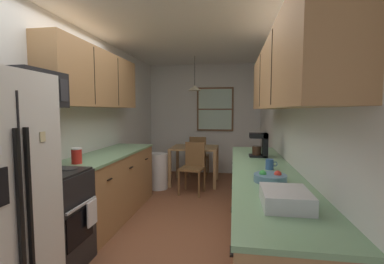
{
  "coord_description": "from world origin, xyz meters",
  "views": [
    {
      "loc": [
        0.69,
        -2.66,
        1.48
      ],
      "look_at": [
        0.05,
        1.41,
        1.15
      ],
      "focal_mm": 24.91,
      "sensor_mm": 36.0,
      "label": 1
    }
  ],
  "objects_px": {
    "table_serving_bowl": "(200,145)",
    "fruit_bowl": "(270,177)",
    "dining_table": "(195,153)",
    "dish_rack": "(285,198)",
    "dining_chair_near": "(193,165)",
    "stove_range": "(48,220)",
    "coffee_maker": "(261,144)",
    "dining_chair_far": "(199,154)",
    "mug_by_coffeemaker": "(270,164)",
    "trash_bin": "(159,171)",
    "storage_canister": "(77,156)",
    "microwave_over_range": "(31,89)"
  },
  "relations": [
    {
      "from": "dining_chair_near",
      "to": "mug_by_coffeemaker",
      "type": "xyz_separation_m",
      "value": [
        1.07,
        -2.0,
        0.45
      ]
    },
    {
      "from": "dish_rack",
      "to": "dining_table",
      "type": "bearing_deg",
      "value": 106.65
    },
    {
      "from": "dining_chair_near",
      "to": "trash_bin",
      "type": "xyz_separation_m",
      "value": [
        -0.68,
        0.13,
        -0.16
      ]
    },
    {
      "from": "dining_table",
      "to": "microwave_over_range",
      "type": "bearing_deg",
      "value": -108.32
    },
    {
      "from": "dining_table",
      "to": "dining_chair_near",
      "type": "height_order",
      "value": "dining_chair_near"
    },
    {
      "from": "dining_chair_far",
      "to": "mug_by_coffeemaker",
      "type": "bearing_deg",
      "value": -70.62
    },
    {
      "from": "storage_canister",
      "to": "coffee_maker",
      "type": "xyz_separation_m",
      "value": [
        2.03,
        0.75,
        0.07
      ]
    },
    {
      "from": "dining_chair_far",
      "to": "trash_bin",
      "type": "relative_size",
      "value": 1.34
    },
    {
      "from": "dining_table",
      "to": "storage_canister",
      "type": "relative_size",
      "value": 5.31
    },
    {
      "from": "microwave_over_range",
      "to": "storage_canister",
      "type": "bearing_deg",
      "value": 77.59
    },
    {
      "from": "coffee_maker",
      "to": "mug_by_coffeemaker",
      "type": "xyz_separation_m",
      "value": [
        0.02,
        -0.73,
        -0.1
      ]
    },
    {
      "from": "table_serving_bowl",
      "to": "fruit_bowl",
      "type": "bearing_deg",
      "value": -72.73
    },
    {
      "from": "coffee_maker",
      "to": "dish_rack",
      "type": "xyz_separation_m",
      "value": [
        -0.02,
        -1.75,
        -0.11
      ]
    },
    {
      "from": "microwave_over_range",
      "to": "trash_bin",
      "type": "xyz_separation_m",
      "value": [
        0.41,
        2.64,
        -1.33
      ]
    },
    {
      "from": "microwave_over_range",
      "to": "storage_canister",
      "type": "xyz_separation_m",
      "value": [
        0.11,
        0.49,
        -0.68
      ]
    },
    {
      "from": "dining_chair_near",
      "to": "table_serving_bowl",
      "type": "bearing_deg",
      "value": 86.87
    },
    {
      "from": "stove_range",
      "to": "coffee_maker",
      "type": "distance_m",
      "value": 2.44
    },
    {
      "from": "dining_chair_far",
      "to": "dish_rack",
      "type": "height_order",
      "value": "dish_rack"
    },
    {
      "from": "dining_chair_far",
      "to": "table_serving_bowl",
      "type": "distance_m",
      "value": 0.6
    },
    {
      "from": "dining_chair_near",
      "to": "dish_rack",
      "type": "xyz_separation_m",
      "value": [
        1.03,
        -3.03,
        0.45
      ]
    },
    {
      "from": "storage_canister",
      "to": "trash_bin",
      "type": "bearing_deg",
      "value": 82.07
    },
    {
      "from": "microwave_over_range",
      "to": "trash_bin",
      "type": "bearing_deg",
      "value": 81.23
    },
    {
      "from": "fruit_bowl",
      "to": "dish_rack",
      "type": "distance_m",
      "value": 0.57
    },
    {
      "from": "dining_chair_near",
      "to": "fruit_bowl",
      "type": "distance_m",
      "value": 2.7
    },
    {
      "from": "mug_by_coffeemaker",
      "to": "fruit_bowl",
      "type": "bearing_deg",
      "value": -96.89
    },
    {
      "from": "dining_chair_far",
      "to": "table_serving_bowl",
      "type": "relative_size",
      "value": 4.71
    },
    {
      "from": "microwave_over_range",
      "to": "mug_by_coffeemaker",
      "type": "relative_size",
      "value": 4.91
    },
    {
      "from": "dining_table",
      "to": "dish_rack",
      "type": "distance_m",
      "value": 3.8
    },
    {
      "from": "stove_range",
      "to": "dish_rack",
      "type": "bearing_deg",
      "value": -14.45
    },
    {
      "from": "dish_rack",
      "to": "coffee_maker",
      "type": "bearing_deg",
      "value": 89.21
    },
    {
      "from": "dining_chair_far",
      "to": "table_serving_bowl",
      "type": "xyz_separation_m",
      "value": [
        0.09,
        -0.52,
        0.28
      ]
    },
    {
      "from": "stove_range",
      "to": "dining_chair_far",
      "type": "relative_size",
      "value": 1.22
    },
    {
      "from": "dining_chair_near",
      "to": "mug_by_coffeemaker",
      "type": "distance_m",
      "value": 2.31
    },
    {
      "from": "trash_bin",
      "to": "storage_canister",
      "type": "height_order",
      "value": "storage_canister"
    },
    {
      "from": "mug_by_coffeemaker",
      "to": "storage_canister",
      "type": "bearing_deg",
      "value": -179.44
    },
    {
      "from": "trash_bin",
      "to": "mug_by_coffeemaker",
      "type": "height_order",
      "value": "mug_by_coffeemaker"
    },
    {
      "from": "storage_canister",
      "to": "mug_by_coffeemaker",
      "type": "height_order",
      "value": "storage_canister"
    },
    {
      "from": "microwave_over_range",
      "to": "table_serving_bowl",
      "type": "xyz_separation_m",
      "value": [
        1.13,
        3.18,
        -0.89
      ]
    },
    {
      "from": "trash_bin",
      "to": "storage_canister",
      "type": "distance_m",
      "value": 2.27
    },
    {
      "from": "storage_canister",
      "to": "coffee_maker",
      "type": "height_order",
      "value": "coffee_maker"
    },
    {
      "from": "stove_range",
      "to": "dish_rack",
      "type": "height_order",
      "value": "stove_range"
    },
    {
      "from": "dining_chair_near",
      "to": "dining_chair_far",
      "type": "distance_m",
      "value": 1.2
    },
    {
      "from": "coffee_maker",
      "to": "dish_rack",
      "type": "height_order",
      "value": "coffee_maker"
    },
    {
      "from": "coffee_maker",
      "to": "table_serving_bowl",
      "type": "height_order",
      "value": "coffee_maker"
    },
    {
      "from": "dining_table",
      "to": "trash_bin",
      "type": "relative_size",
      "value": 1.37
    },
    {
      "from": "stove_range",
      "to": "dish_rack",
      "type": "relative_size",
      "value": 3.24
    },
    {
      "from": "dining_table",
      "to": "table_serving_bowl",
      "type": "height_order",
      "value": "table_serving_bowl"
    },
    {
      "from": "dining_table",
      "to": "dining_chair_near",
      "type": "distance_m",
      "value": 0.61
    },
    {
      "from": "fruit_bowl",
      "to": "storage_canister",
      "type": "bearing_deg",
      "value": 167.51
    },
    {
      "from": "stove_range",
      "to": "trash_bin",
      "type": "height_order",
      "value": "stove_range"
    }
  ]
}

